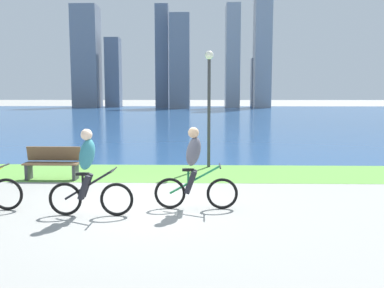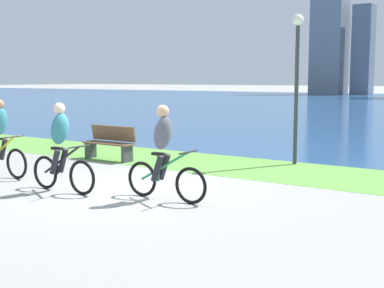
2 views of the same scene
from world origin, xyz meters
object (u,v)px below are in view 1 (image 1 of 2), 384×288
cyclist_lead (194,169)px  bench_near_path (53,163)px  lamppost_tall (209,91)px  cyclist_trailing (88,173)px

cyclist_lead → bench_near_path: (-3.97, 2.89, -0.39)m
lamppost_tall → cyclist_lead: bearing=-94.1°
bench_near_path → lamppost_tall: lamppost_tall is taller
cyclist_trailing → bench_near_path: size_ratio=1.13×
cyclist_lead → cyclist_trailing: (-2.02, -0.54, 0.00)m
cyclist_trailing → bench_near_path: bearing=119.6°
cyclist_trailing → cyclist_lead: bearing=14.9°
cyclist_lead → bench_near_path: cyclist_lead is taller
cyclist_lead → lamppost_tall: bearing=85.9°
cyclist_trailing → lamppost_tall: bearing=66.6°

